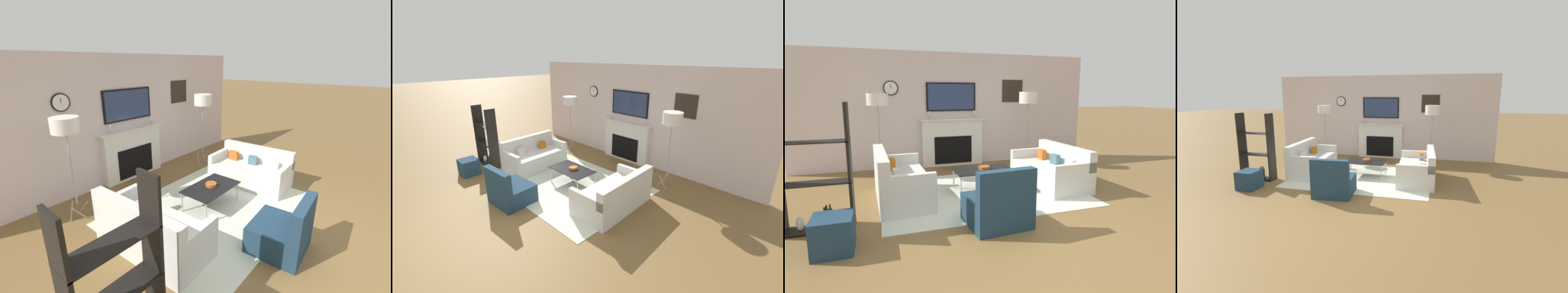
{
  "view_description": "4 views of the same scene",
  "coord_description": "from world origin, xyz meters",
  "views": [
    {
      "loc": [
        -3.37,
        -0.4,
        2.54
      ],
      "look_at": [
        0.24,
        2.62,
        1.0
      ],
      "focal_mm": 24.0,
      "sensor_mm": 36.0,
      "label": 1
    },
    {
      "loc": [
        4.31,
        -1.57,
        2.94
      ],
      "look_at": [
        0.08,
        2.61,
        0.84
      ],
      "focal_mm": 24.0,
      "sensor_mm": 36.0,
      "label": 2
    },
    {
      "loc": [
        -1.66,
        -2.92,
        1.75
      ],
      "look_at": [
        0.06,
        2.29,
        0.78
      ],
      "focal_mm": 28.0,
      "sensor_mm": 36.0,
      "label": 3
    },
    {
      "loc": [
        1.77,
        -4.2,
        2.05
      ],
      "look_at": [
        0.22,
        2.24,
        0.76
      ],
      "focal_mm": 24.0,
      "sensor_mm": 36.0,
      "label": 4
    }
  ],
  "objects": [
    {
      "name": "couch_left",
      "position": [
        -1.41,
        2.03,
        0.3
      ],
      "size": [
        0.88,
        1.65,
        0.84
      ],
      "color": "silver",
      "rests_on": "ground_plane"
    },
    {
      "name": "ground_plane",
      "position": [
        0.0,
        0.0,
        0.0
      ],
      "size": [
        60.0,
        60.0,
        0.0
      ],
      "primitive_type": "plane",
      "color": "brown"
    },
    {
      "name": "ottoman",
      "position": [
        -2.22,
        0.58,
        0.21
      ],
      "size": [
        0.43,
        0.43,
        0.41
      ],
      "color": "#1D364B",
      "rests_on": "ground_plane"
    },
    {
      "name": "decorative_bowl",
      "position": [
        0.08,
        2.12,
        0.43
      ],
      "size": [
        0.21,
        0.21,
        0.06
      ],
      "color": "#B05823",
      "rests_on": "coffee_table"
    },
    {
      "name": "floor_lamp_right",
      "position": [
        1.68,
        3.59,
        1.62
      ],
      "size": [
        0.43,
        0.43,
        1.78
      ],
      "color": "#9E998E",
      "rests_on": "ground_plane"
    },
    {
      "name": "shelf_unit",
      "position": [
        -2.46,
        1.23,
        0.72
      ],
      "size": [
        0.85,
        0.28,
        1.64
      ],
      "color": "black",
      "rests_on": "ground_plane"
    },
    {
      "name": "area_rug",
      "position": [
        0.0,
        2.04,
        0.01
      ],
      "size": [
        3.43,
        2.55,
        0.01
      ],
      "color": "silver",
      "rests_on": "ground_plane"
    },
    {
      "name": "fireplace_wall",
      "position": [
        0.0,
        4.35,
        1.23
      ],
      "size": [
        7.23,
        0.28,
        2.7
      ],
      "color": "beige",
      "rests_on": "ground_plane"
    },
    {
      "name": "coffee_table",
      "position": [
        0.06,
        2.11,
        0.37
      ],
      "size": [
        1.05,
        0.62,
        0.4
      ],
      "color": "black",
      "rests_on": "ground_plane"
    },
    {
      "name": "armchair",
      "position": [
        -0.23,
        0.65,
        0.27
      ],
      "size": [
        0.83,
        0.78,
        0.82
      ],
      "color": "#1D364B",
      "rests_on": "ground_plane"
    },
    {
      "name": "floor_lamp_left",
      "position": [
        -1.68,
        3.59,
        1.6
      ],
      "size": [
        0.42,
        0.42,
        1.75
      ],
      "color": "#9E998E",
      "rests_on": "ground_plane"
    },
    {
      "name": "couch_right",
      "position": [
        1.41,
        2.04,
        0.27
      ],
      "size": [
        0.91,
        1.65,
        0.76
      ],
      "color": "silver",
      "rests_on": "ground_plane"
    }
  ]
}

